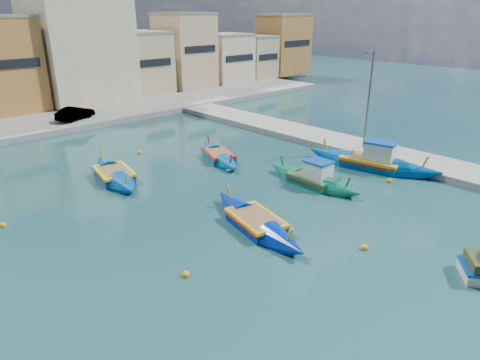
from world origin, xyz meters
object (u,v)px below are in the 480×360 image
quay_street_lamp (368,100)px  luzzu_turquoise_cabin (372,163)px  church_block (76,32)px  luzzu_green (115,176)px  luzzu_blue_cabin (313,180)px  luzzu_blue_south (256,223)px  luzzu_cyan_mid (219,157)px

quay_street_lamp → luzzu_turquoise_cabin: bearing=-137.4°
church_block → quay_street_lamp: 35.04m
luzzu_green → quay_street_lamp: bearing=-26.4°
luzzu_blue_cabin → luzzu_green: bearing=132.6°
luzzu_turquoise_cabin → luzzu_green: 18.20m
quay_street_lamp → luzzu_blue_south: size_ratio=0.94×
luzzu_blue_cabin → luzzu_blue_south: 7.16m
luzzu_turquoise_cabin → luzzu_blue_cabin: luzzu_turquoise_cabin is taller
quay_street_lamp → luzzu_turquoise_cabin: quay_street_lamp is taller
church_block → luzzu_turquoise_cabin: 37.45m
luzzu_turquoise_cabin → church_block: bearing=97.9°
luzzu_blue_cabin → luzzu_cyan_mid: 8.18m
luzzu_cyan_mid → luzzu_turquoise_cabin: bearing=-52.9°
luzzu_blue_south → luzzu_turquoise_cabin: bearing=3.2°
luzzu_cyan_mid → luzzu_blue_south: (-5.81, -9.75, 0.02)m
luzzu_cyan_mid → church_block: bearing=86.2°
luzzu_cyan_mid → luzzu_blue_south: size_ratio=0.89×
church_block → luzzu_turquoise_cabin: church_block is taller
luzzu_cyan_mid → luzzu_green: 8.04m
quay_street_lamp → luzzu_turquoise_cabin: size_ratio=0.77×
luzzu_blue_cabin → luzzu_cyan_mid: (-1.15, 8.10, -0.09)m
church_block → luzzu_green: 28.48m
quay_street_lamp → luzzu_cyan_mid: (-9.27, 6.80, -4.10)m
luzzu_green → luzzu_blue_south: bearing=-79.8°
luzzu_turquoise_cabin → quay_street_lamp: bearing=42.6°
luzzu_cyan_mid → luzzu_blue_south: 11.35m
luzzu_blue_cabin → luzzu_cyan_mid: size_ratio=1.00×
luzzu_blue_cabin → luzzu_green: luzzu_blue_cabin is taller
luzzu_blue_cabin → luzzu_green: 13.31m
quay_street_lamp → luzzu_green: 19.55m
church_block → luzzu_turquoise_cabin: size_ratio=1.85×
luzzu_green → luzzu_blue_cabin: bearing=-47.4°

